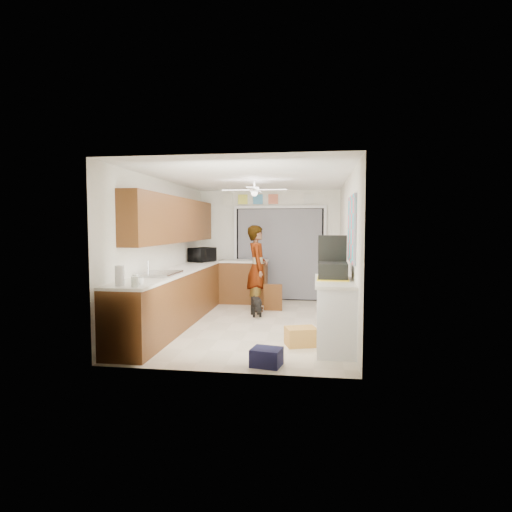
{
  "coord_description": "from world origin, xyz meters",
  "views": [
    {
      "loc": [
        1.09,
        -7.24,
        1.7
      ],
      "look_at": [
        0.0,
        0.4,
        1.15
      ],
      "focal_mm": 30.0,
      "sensor_mm": 36.0,
      "label": 1
    }
  ],
  "objects": [
    {
      "name": "door_trim_left",
      "position": [
        -0.77,
        2.44,
        1.05
      ],
      "size": [
        0.06,
        0.04,
        2.1
      ],
      "primitive_type": "cube",
      "color": "white",
      "rests_on": "wall_back"
    },
    {
      "name": "ceiling_fan",
      "position": [
        0.0,
        0.2,
        2.32
      ],
      "size": [
        1.14,
        1.14,
        0.24
      ],
      "primitive_type": "cube",
      "color": "white",
      "rests_on": "ceiling"
    },
    {
      "name": "upper_cabinets",
      "position": [
        -1.44,
        0.2,
        1.8
      ],
      "size": [
        0.32,
        4.0,
        0.8
      ],
      "primitive_type": "cube",
      "color": "brown",
      "rests_on": "wall_left"
    },
    {
      "name": "wall_right",
      "position": [
        1.6,
        0.0,
        1.25
      ],
      "size": [
        0.0,
        5.0,
        5.0
      ],
      "primitive_type": "plane",
      "rotation": [
        1.57,
        0.0,
        -1.57
      ],
      "color": "white",
      "rests_on": "ground"
    },
    {
      "name": "peninsula_base",
      "position": [
        -0.5,
        2.0,
        0.45
      ],
      "size": [
        1.0,
        0.6,
        0.9
      ],
      "primitive_type": "cube",
      "color": "brown",
      "rests_on": "floor"
    },
    {
      "name": "cup",
      "position": [
        -1.18,
        -2.02,
        0.98
      ],
      "size": [
        0.12,
        0.12,
        0.09
      ],
      "primitive_type": "imported",
      "rotation": [
        0.0,
        0.0,
        -0.07
      ],
      "color": "white",
      "rests_on": "left_countertop"
    },
    {
      "name": "header_frame_4",
      "position": [
        0.9,
        2.47,
        2.3
      ],
      "size": [
        0.22,
        0.02,
        0.22
      ],
      "primitive_type": "cube",
      "color": "silver",
      "rests_on": "wall_back"
    },
    {
      "name": "cabinet_door_panel",
      "position": [
        0.24,
        1.11,
        0.28
      ],
      "size": [
        0.37,
        0.16,
        0.55
      ],
      "primitive_type": "cube",
      "rotation": [
        0.21,
        0.0,
        0.04
      ],
      "color": "brown",
      "rests_on": "floor"
    },
    {
      "name": "floor",
      "position": [
        0.0,
        0.0,
        0.0
      ],
      "size": [
        5.0,
        5.0,
        0.0
      ],
      "primitive_type": "plane",
      "color": "beige",
      "rests_on": "ground"
    },
    {
      "name": "ceiling",
      "position": [
        0.0,
        0.0,
        2.5
      ],
      "size": [
        5.0,
        5.0,
        0.0
      ],
      "primitive_type": "plane",
      "rotation": [
        3.14,
        0.0,
        0.0
      ],
      "color": "white",
      "rests_on": "ground"
    },
    {
      "name": "right_counter_top",
      "position": [
        1.34,
        -1.2,
        0.92
      ],
      "size": [
        0.54,
        1.44,
        0.04
      ],
      "primitive_type": "cube",
      "color": "white",
      "rests_on": "right_counter_base"
    },
    {
      "name": "header_frame_2",
      "position": [
        0.1,
        2.47,
        2.3
      ],
      "size": [
        0.22,
        0.02,
        0.22
      ],
      "primitive_type": "cube",
      "color": "#DE7253",
      "rests_on": "wall_back"
    },
    {
      "name": "door_trim_head",
      "position": [
        0.25,
        2.44,
        2.12
      ],
      "size": [
        2.1,
        0.04,
        0.06
      ],
      "primitive_type": "cube",
      "color": "white",
      "rests_on": "wall_back"
    },
    {
      "name": "faucet",
      "position": [
        -1.48,
        -1.0,
        1.05
      ],
      "size": [
        0.03,
        0.03,
        0.22
      ],
      "primitive_type": "cylinder",
      "color": "silver",
      "rests_on": "left_countertop"
    },
    {
      "name": "back_opening_recess",
      "position": [
        0.25,
        2.47,
        1.05
      ],
      "size": [
        2.0,
        0.06,
        2.1
      ],
      "primitive_type": "cube",
      "color": "black",
      "rests_on": "wall_back"
    },
    {
      "name": "sink_basin",
      "position": [
        -1.29,
        -1.0,
        0.95
      ],
      "size": [
        0.5,
        0.76,
        0.06
      ],
      "primitive_type": "cube",
      "color": "silver",
      "rests_on": "left_countertop"
    },
    {
      "name": "jar_b",
      "position": [
        -1.26,
        -1.97,
        1.0
      ],
      "size": [
        0.1,
        0.1,
        0.12
      ],
      "primitive_type": "cylinder",
      "rotation": [
        0.0,
        0.0,
        -0.28
      ],
      "color": "silver",
      "rests_on": "left_countertop"
    },
    {
      "name": "right_counter_base",
      "position": [
        1.35,
        -1.2,
        0.45
      ],
      "size": [
        0.5,
        1.4,
        0.9
      ],
      "primitive_type": "cube",
      "color": "white",
      "rests_on": "floor"
    },
    {
      "name": "navy_crate",
      "position": [
        0.5,
        -2.2,
        0.11
      ],
      "size": [
        0.4,
        0.35,
        0.22
      ],
      "primitive_type": "cube",
      "rotation": [
        0.0,
        0.0,
        -0.19
      ],
      "color": "black",
      "rests_on": "floor"
    },
    {
      "name": "suitcase",
      "position": [
        1.32,
        -1.09,
        1.06
      ],
      "size": [
        0.42,
        0.55,
        0.23
      ],
      "primitive_type": "cube",
      "rotation": [
        0.0,
        0.0,
        -0.03
      ],
      "color": "black",
      "rests_on": "right_counter_top"
    },
    {
      "name": "header_frame_1",
      "position": [
        -0.25,
        2.47,
        2.3
      ],
      "size": [
        0.22,
        0.02,
        0.22
      ],
      "primitive_type": "cube",
      "color": "#4993C3",
      "rests_on": "wall_back"
    },
    {
      "name": "dog",
      "position": [
        -0.03,
        0.63,
        0.19
      ],
      "size": [
        0.35,
        0.53,
        0.38
      ],
      "primitive_type": "cube",
      "rotation": [
        0.0,
        0.0,
        0.31
      ],
      "color": "black",
      "rests_on": "floor"
    },
    {
      "name": "paper_towel_roll",
      "position": [
        -1.37,
        -2.19,
        1.07
      ],
      "size": [
        0.12,
        0.12,
        0.26
      ],
      "primitive_type": "cylinder",
      "rotation": [
        0.0,
        0.0,
        0.03
      ],
      "color": "white",
      "rests_on": "left_countertop"
    },
    {
      "name": "route66_sign",
      "position": [
        -0.95,
        2.47,
        2.3
      ],
      "size": [
        0.22,
        0.02,
        0.26
      ],
      "primitive_type": "cube",
      "color": "silver",
      "rests_on": "wall_back"
    },
    {
      "name": "man",
      "position": [
        -0.08,
        1.16,
        0.85
      ],
      "size": [
        0.51,
        0.68,
        1.71
      ],
      "primitive_type": "imported",
      "rotation": [
        0.0,
        0.0,
        1.75
      ],
      "color": "white",
      "rests_on": "floor"
    },
    {
      "name": "wall_front",
      "position": [
        0.0,
        -2.5,
        1.25
      ],
      "size": [
        3.2,
        0.0,
        3.2
      ],
      "primitive_type": "plane",
      "rotation": [
        -1.57,
        0.0,
        0.0
      ],
      "color": "white",
      "rests_on": "ground"
    },
    {
      "name": "cardboard_box",
      "position": [
        0.88,
        -1.26,
        0.13
      ],
      "size": [
        0.5,
        0.43,
        0.26
      ],
      "primitive_type": "cube",
      "rotation": [
        0.0,
        0.0,
        0.32
      ],
      "color": "#B88C3A",
      "rests_on": "floor"
    },
    {
      "name": "suitcase_rim",
      "position": [
        1.32,
        -1.09,
        0.95
      ],
      "size": [
        0.46,
        0.59,
        0.02
      ],
      "primitive_type": "cube",
      "rotation": [
        0.0,
        0.0,
        -0.03
      ],
      "color": "yellow",
      "rests_on": "suitcase"
    },
    {
      "name": "curtain_panel",
      "position": [
        0.25,
        2.43,
        1.05
      ],
      "size": [
        1.9,
        0.03,
        2.05
      ],
      "primitive_type": "cube",
      "color": "gray",
      "rests_on": "wall_back"
    },
    {
      "name": "jar_a",
      "position": [
        -1.15,
        -2.24,
        1.0
      ],
      "size": [
        0.11,
        0.11,
        0.12
      ],
      "primitive_type": "cylinder",
      "rotation": [
        0.0,
        0.0,
        -0.29
      ],
      "color": "silver",
      "rests_on": "left_countertop"
    },
    {
      "name": "microwave",
      "position": [
        -1.29,
        1.47,
        1.09
      ],
      "size": [
        0.53,
        0.63,
        0.3
      ],
      "primitive_type": "imported",
      "rotation": [
        0.0,
        0.0,
        1.2
      ],
      "color": "black",
      "rests_on": "left_countertop"
    },
    {
      "name": "wall_back",
      "position": [
        0.0,
        2.5,
        1.25
      ],
      "size": [
        3.2,
        0.0,
        3.2
      ],
      "primitive_type": "plane",
      "rotation": [
        1.57,
        0.0,
        0.0
      ],
      "color": "white",
      "rests_on": "ground"
    },
    {
      "name": "door_trim_right",
      "position": [
        1.27,
        2.44,
        1.05
      ],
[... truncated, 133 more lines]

